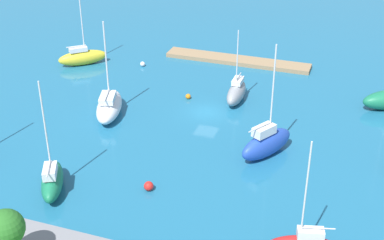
# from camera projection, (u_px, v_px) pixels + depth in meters

# --- Properties ---
(water) EXTENTS (160.00, 160.00, 0.00)m
(water) POSITION_uv_depth(u_px,v_px,m) (206.00, 112.00, 61.41)
(water) COLOR #1E668C
(water) RESTS_ON ground
(pier_dock) EXTENTS (20.14, 2.90, 0.55)m
(pier_dock) POSITION_uv_depth(u_px,v_px,m) (237.00, 60.00, 74.70)
(pier_dock) COLOR #997A56
(pier_dock) RESTS_ON ground
(park_tree_mideast) EXTENTS (2.68, 2.68, 4.60)m
(park_tree_mideast) POSITION_uv_depth(u_px,v_px,m) (6.00, 229.00, 36.79)
(park_tree_mideast) COLOR brown
(park_tree_mideast) RESTS_ON shoreline_park
(sailboat_green_inner_mooring) EXTENTS (4.32, 6.18, 10.52)m
(sailboat_green_inner_mooring) POSITION_uv_depth(u_px,v_px,m) (52.00, 180.00, 47.37)
(sailboat_green_inner_mooring) COLOR #19724C
(sailboat_green_inner_mooring) RESTS_ON water
(sailboat_blue_along_channel) EXTENTS (4.97, 6.70, 11.48)m
(sailboat_blue_along_channel) POSITION_uv_depth(u_px,v_px,m) (266.00, 143.00, 52.52)
(sailboat_blue_along_channel) COLOR #2347B2
(sailboat_blue_along_channel) RESTS_ON water
(sailboat_gray_east_end) EXTENTS (1.91, 5.76, 8.91)m
(sailboat_gray_east_end) POSITION_uv_depth(u_px,v_px,m) (236.00, 92.00, 63.33)
(sailboat_gray_east_end) COLOR gray
(sailboat_gray_east_end) RESTS_ON water
(sailboat_white_far_north) EXTENTS (4.78, 7.92, 10.83)m
(sailboat_white_far_north) POSITION_uv_depth(u_px,v_px,m) (109.00, 106.00, 60.18)
(sailboat_white_far_north) COLOR white
(sailboat_white_far_north) RESTS_ON water
(sailboat_yellow_outer_mooring) EXTENTS (6.23, 5.86, 11.89)m
(sailboat_yellow_outer_mooring) POSITION_uv_depth(u_px,v_px,m) (83.00, 57.00, 73.56)
(sailboat_yellow_outer_mooring) COLOR yellow
(sailboat_yellow_outer_mooring) RESTS_ON water
(mooring_buoy_red) EXTENTS (0.87, 0.87, 0.87)m
(mooring_buoy_red) POSITION_uv_depth(u_px,v_px,m) (149.00, 186.00, 47.78)
(mooring_buoy_red) COLOR red
(mooring_buoy_red) RESTS_ON water
(mooring_buoy_white) EXTENTS (0.67, 0.67, 0.67)m
(mooring_buoy_white) POSITION_uv_depth(u_px,v_px,m) (143.00, 64.00, 73.36)
(mooring_buoy_white) COLOR white
(mooring_buoy_white) RESTS_ON water
(mooring_buoy_orange) EXTENTS (0.63, 0.63, 0.63)m
(mooring_buoy_orange) POSITION_uv_depth(u_px,v_px,m) (188.00, 96.00, 64.37)
(mooring_buoy_orange) COLOR orange
(mooring_buoy_orange) RESTS_ON water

